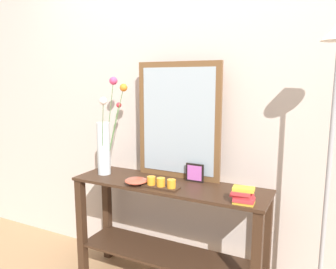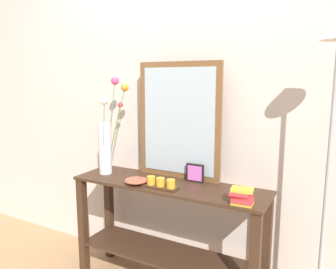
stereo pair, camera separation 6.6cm
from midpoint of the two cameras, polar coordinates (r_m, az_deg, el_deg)
The scene contains 9 objects.
wall_back at distance 2.42m, azimuth 4.34°, elevation 6.52°, with size 6.40×0.08×2.70m, color beige.
console_table at distance 2.35m, azimuth 0.83°, elevation -15.24°, with size 1.36×0.39×0.78m.
mirror_leaning at distance 2.30m, azimuth 2.78°, elevation 2.37°, with size 0.62×0.03×0.82m.
tall_vase_left at distance 2.46m, azimuth -9.88°, elevation -0.91°, with size 0.21×0.23×0.72m.
candle_tray at distance 2.15m, azimuth -0.38°, elevation -8.57°, with size 0.24×0.09×0.07m.
picture_frame_small at distance 2.27m, azimuth 5.55°, elevation -6.70°, with size 0.13×0.01×0.13m.
decorative_bowl at distance 2.23m, azimuth -4.72°, elevation -7.99°, with size 0.16×0.16×0.04m.
book_stack at distance 1.93m, azimuth 13.65°, elevation -10.43°, with size 0.14×0.10×0.09m.
floor_lamp at distance 1.87m, azimuth 27.45°, elevation -0.24°, with size 0.24×0.24×1.77m.
Camera 2 is at (1.02, -1.88, 1.48)m, focal length 35.01 mm.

